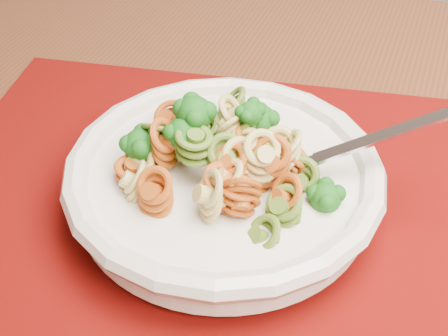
{
  "coord_description": "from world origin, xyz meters",
  "views": [
    {
      "loc": [
        -0.49,
        0.11,
        1.09
      ],
      "look_at": [
        -0.51,
        0.47,
        0.78
      ],
      "focal_mm": 50.0,
      "sensor_mm": 36.0,
      "label": 1
    }
  ],
  "objects": [
    {
      "name": "dining_table",
      "position": [
        -0.49,
        0.5,
        0.62
      ],
      "size": [
        1.46,
        1.16,
        0.73
      ],
      "rotation": [
        0.0,
        0.0,
        -0.31
      ],
      "color": "#562B18",
      "rests_on": "ground"
    },
    {
      "name": "placemat",
      "position": [
        -0.51,
        0.46,
        0.74
      ],
      "size": [
        0.54,
        0.45,
        0.0
      ],
      "primitive_type": "cube",
      "rotation": [
        0.0,
        0.0,
        -0.14
      ],
      "color": "#590503",
      "rests_on": "dining_table"
    },
    {
      "name": "pasta_bowl",
      "position": [
        -0.51,
        0.47,
        0.77
      ],
      "size": [
        0.25,
        0.25,
        0.05
      ],
      "color": "silver",
      "rests_on": "placemat"
    },
    {
      "name": "pasta_broccoli_heap",
      "position": [
        -0.51,
        0.47,
        0.78
      ],
      "size": [
        0.21,
        0.21,
        0.06
      ],
      "primitive_type": null,
      "color": "tan",
      "rests_on": "pasta_bowl"
    },
    {
      "name": "fork",
      "position": [
        -0.47,
        0.46,
        0.78
      ],
      "size": [
        0.18,
        0.05,
        0.08
      ],
      "primitive_type": null,
      "rotation": [
        0.0,
        -0.35,
        0.16
      ],
      "color": "silver",
      "rests_on": "pasta_bowl"
    }
  ]
}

